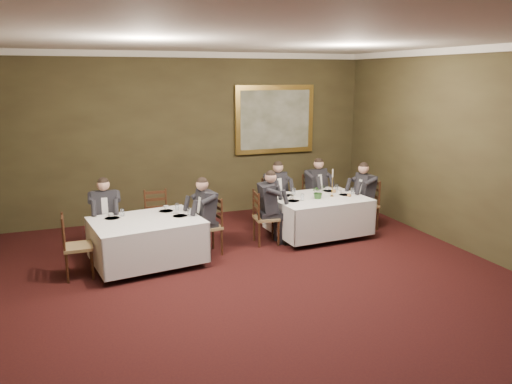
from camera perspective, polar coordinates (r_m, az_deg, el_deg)
ground at (r=6.70m, az=2.92°, el=-13.68°), size 10.00×10.00×0.00m
ceiling at (r=5.99m, az=3.33°, el=17.71°), size 8.00×10.00×0.10m
back_wall at (r=10.82m, az=-7.56°, el=6.32°), size 8.00×0.10×3.50m
crown_molding at (r=5.99m, az=3.32°, el=17.13°), size 8.00×10.00×0.12m
table_main at (r=9.64m, az=7.08°, el=-2.40°), size 1.84×1.45×0.67m
table_second at (r=8.31m, az=-12.36°, el=-5.19°), size 1.88×1.53×0.67m
chair_main_backleft at (r=10.22m, az=2.16°, el=-2.37°), size 0.53×0.52×1.00m
diner_main_backleft at (r=10.15m, az=2.21°, el=-1.14°), size 0.51×0.56×1.35m
chair_main_backright at (r=10.66m, az=6.70°, el=-1.79°), size 0.53×0.51×1.00m
diner_main_backright at (r=10.60m, az=6.77°, el=-0.61°), size 0.50×0.56×1.35m
chair_main_endleft at (r=9.18m, az=1.09°, el=-4.19°), size 0.46×0.48×1.00m
diner_main_endleft at (r=9.11m, az=1.17°, el=-2.81°), size 0.52×0.45×1.35m
chair_main_endright at (r=10.29m, az=12.36°, el=-2.57°), size 0.43×0.45×1.00m
diner_main_endright at (r=10.22m, az=12.37°, el=-1.34°), size 0.49×0.43×1.35m
chair_sec_backleft at (r=9.07m, az=-16.67°, el=-4.98°), size 0.46×0.44×1.00m
diner_sec_backleft at (r=8.99m, az=-16.76°, el=-3.62°), size 0.44×0.50×1.35m
chair_sec_backright at (r=9.28m, az=-11.14°, el=-4.24°), size 0.46×0.44×1.00m
chair_sec_endright at (r=8.70m, az=-5.46°, el=-5.24°), size 0.48×0.49×1.00m
diner_sec_endright at (r=8.63m, az=-5.57°, el=-3.81°), size 0.53×0.46×1.35m
chair_sec_endleft at (r=8.15m, az=-19.64°, el=-7.27°), size 0.42×0.44×1.00m
centerpiece at (r=9.43m, az=7.14°, el=0.10°), size 0.26×0.22×0.28m
candlestick at (r=9.63m, az=8.71°, el=0.68°), size 0.08×0.08×0.54m
place_setting_table_main at (r=9.68m, az=3.83°, el=-0.15°), size 0.33×0.31×0.14m
place_setting_table_second at (r=8.46m, az=-15.81°, el=-2.59°), size 0.33×0.31×0.14m
painting at (r=11.32m, az=2.15°, el=8.28°), size 1.87×0.09×1.52m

